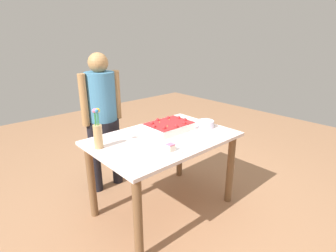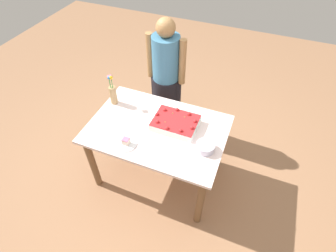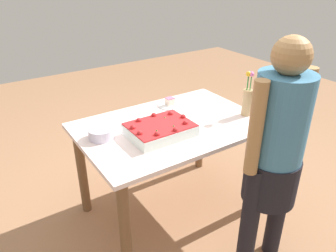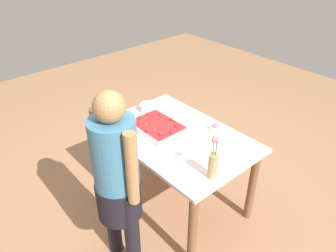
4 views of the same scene
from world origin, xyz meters
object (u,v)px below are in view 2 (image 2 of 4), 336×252
cake_knife (102,127)px  flower_vase (113,93)px  person_standing (166,74)px  fruit_bowl (205,147)px  sheet_cake (175,123)px  serving_plate_with_slice (126,143)px

cake_knife → flower_vase: (0.07, -0.36, 0.13)m
cake_knife → person_standing: (-0.28, -0.93, 0.09)m
cake_knife → person_standing: size_ratio=0.14×
fruit_bowl → person_standing: size_ratio=0.11×
fruit_bowl → flower_vase: bearing=-13.8°
sheet_cake → person_standing: (0.36, -0.65, 0.05)m
sheet_cake → fruit_bowl: size_ratio=2.55×
serving_plate_with_slice → fruit_bowl: size_ratio=1.18×
person_standing → fruit_bowl: bearing=40.5°
serving_plate_with_slice → person_standing: person_standing is taller
cake_knife → flower_vase: flower_vase is taller
fruit_bowl → cake_knife: bearing=6.1°
sheet_cake → fruit_bowl: (-0.34, 0.17, -0.01)m
serving_plate_with_slice → flower_vase: flower_vase is taller
cake_knife → person_standing: 0.97m
flower_vase → fruit_bowl: bearing=166.2°
sheet_cake → serving_plate_with_slice: bearing=48.8°
cake_knife → person_standing: bearing=-145.6°
person_standing → cake_knife: bearing=-17.0°
flower_vase → person_standing: (-0.35, -0.56, -0.04)m
sheet_cake → fruit_bowl: 0.39m
flower_vase → person_standing: 0.66m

